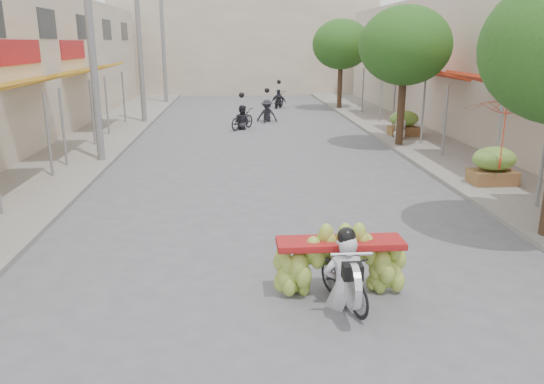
{
  "coord_description": "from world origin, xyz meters",
  "views": [
    {
      "loc": [
        -0.92,
        -5.79,
        3.91
      ],
      "look_at": [
        -0.21,
        4.13,
        1.1
      ],
      "focal_mm": 35.0,
      "sensor_mm": 36.0,
      "label": 1
    }
  ],
  "objects": [
    {
      "name": "market_umbrella",
      "position": [
        6.11,
        7.46,
        2.56
      ],
      "size": [
        2.43,
        2.43,
        1.91
      ],
      "rotation": [
        0.0,
        0.0,
        -0.17
      ],
      "color": "#BD3619",
      "rests_on": "ground"
    },
    {
      "name": "bg_motorbike_c",
      "position": [
        1.84,
        27.13,
        0.77
      ],
      "size": [
        1.22,
        1.9,
        1.95
      ],
      "color": "black",
      "rests_on": "ground"
    },
    {
      "name": "bg_motorbike_a",
      "position": [
        -0.57,
        18.87,
        0.73
      ],
      "size": [
        1.44,
        1.76,
        1.95
      ],
      "color": "black",
      "rests_on": "ground"
    },
    {
      "name": "banana_motorbike",
      "position": [
        0.7,
        1.68,
        0.73
      ],
      "size": [
        2.2,
        1.78,
        2.17
      ],
      "color": "black",
      "rests_on": "ground"
    },
    {
      "name": "street_tree_far",
      "position": [
        5.4,
        26.0,
        3.78
      ],
      "size": [
        3.4,
        3.4,
        5.25
      ],
      "color": "#3A2719",
      "rests_on": "ground"
    },
    {
      "name": "produce_crate_mid",
      "position": [
        6.2,
        8.0,
        0.71
      ],
      "size": [
        1.2,
        0.88,
        1.16
      ],
      "color": "brown",
      "rests_on": "ground"
    },
    {
      "name": "far_building",
      "position": [
        0.0,
        38.0,
        3.5
      ],
      "size": [
        20.0,
        6.0,
        7.0
      ],
      "primitive_type": "cube",
      "color": "#BEAD96",
      "rests_on": "ground"
    },
    {
      "name": "ground",
      "position": [
        0.0,
        0.0,
        0.0
      ],
      "size": [
        120.0,
        120.0,
        0.0
      ],
      "primitive_type": "plane",
      "color": "#5B5B60",
      "rests_on": "ground"
    },
    {
      "name": "utility_pole_far",
      "position": [
        -5.4,
        21.0,
        4.03
      ],
      "size": [
        0.6,
        0.24,
        8.0
      ],
      "color": "slate",
      "rests_on": "ground"
    },
    {
      "name": "pedestrian",
      "position": [
        5.86,
        15.32,
        0.93
      ],
      "size": [
        0.91,
        0.9,
        1.63
      ],
      "rotation": [
        0.0,
        0.0,
        3.9
      ],
      "color": "silver",
      "rests_on": "ground"
    },
    {
      "name": "produce_crate_far",
      "position": [
        6.2,
        16.0,
        0.71
      ],
      "size": [
        1.2,
        0.88,
        1.16
      ],
      "color": "brown",
      "rests_on": "ground"
    },
    {
      "name": "sidewalk_right",
      "position": [
        7.0,
        15.0,
        0.06
      ],
      "size": [
        4.0,
        60.0,
        0.12
      ],
      "primitive_type": "cube",
      "color": "gray",
      "rests_on": "ground"
    },
    {
      "name": "sidewalk_left",
      "position": [
        -7.0,
        15.0,
        0.06
      ],
      "size": [
        4.0,
        60.0,
        0.12
      ],
      "primitive_type": "cube",
      "color": "gray",
      "rests_on": "ground"
    },
    {
      "name": "bg_motorbike_b",
      "position": [
        0.74,
        21.21,
        0.84
      ],
      "size": [
        1.16,
        1.77,
        1.95
      ],
      "color": "black",
      "rests_on": "ground"
    },
    {
      "name": "street_tree_mid",
      "position": [
        5.4,
        14.0,
        3.78
      ],
      "size": [
        3.4,
        3.4,
        5.25
      ],
      "color": "#3A2719",
      "rests_on": "ground"
    },
    {
      "name": "utility_pole_mid",
      "position": [
        -5.4,
        12.0,
        4.03
      ],
      "size": [
        0.6,
        0.24,
        8.0
      ],
      "color": "slate",
      "rests_on": "ground"
    },
    {
      "name": "utility_pole_back",
      "position": [
        -5.4,
        30.0,
        4.03
      ],
      "size": [
        0.6,
        0.24,
        8.0
      ],
      "color": "slate",
      "rests_on": "ground"
    }
  ]
}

